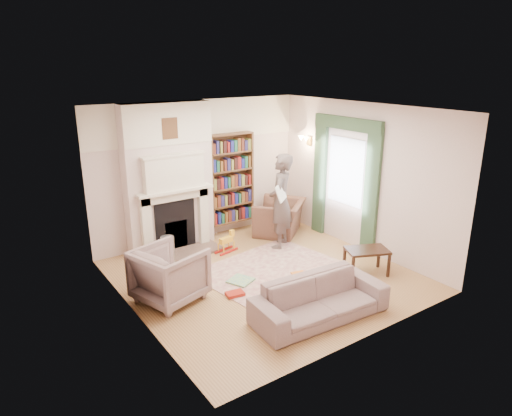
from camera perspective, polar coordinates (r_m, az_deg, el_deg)
floor at (r=7.88m, az=1.04°, el=-8.45°), size 4.50×4.50×0.00m
ceiling at (r=7.10m, az=1.17°, el=12.26°), size 4.50×4.50×0.00m
wall_back at (r=9.23m, az=-7.09°, el=4.62°), size 4.50×0.00×4.50m
wall_front at (r=5.79m, az=14.21°, el=-3.90°), size 4.50×0.00×4.50m
wall_left at (r=6.39m, az=-15.55°, el=-1.95°), size 0.00×4.50×4.50m
wall_right at (r=8.83m, az=13.09°, el=3.68°), size 0.00×4.50×4.50m
fireplace at (r=8.74m, az=-10.82°, el=3.60°), size 1.70×0.58×2.80m
bookcase at (r=9.48m, az=-3.19°, el=3.69°), size 1.00×0.24×1.85m
window at (r=9.07m, az=11.19°, el=4.51°), size 0.02×0.90×1.30m
curtain_left at (r=8.65m, az=14.22°, el=1.93°), size 0.07×0.32×2.40m
curtain_right at (r=9.59m, az=7.98°, el=3.86°), size 0.07×0.32×2.40m
pelmet at (r=8.88m, az=11.35°, el=10.32°), size 0.09×1.70×0.24m
wall_sconce at (r=9.63m, az=5.79°, el=8.26°), size 0.20×0.24×0.24m
rug at (r=8.07m, az=2.01°, el=-7.74°), size 2.63×2.17×0.01m
armchair_reading at (r=9.66m, az=2.98°, el=-1.16°), size 1.42×1.40×0.70m
armchair_left at (r=7.08m, az=-10.73°, el=-8.14°), size 1.16×1.14×0.85m
sofa at (r=6.64m, az=7.99°, el=-11.19°), size 2.03×0.90×0.58m
man_reading at (r=8.77m, az=3.08°, el=0.84°), size 0.81×0.77×1.86m
newspaper at (r=8.46m, az=3.13°, el=1.94°), size 0.42×0.37×0.30m
coffee_table at (r=8.09m, az=13.62°, el=-6.50°), size 0.82×0.70×0.45m
paraffin_heater at (r=8.29m, az=-10.95°, el=-5.34°), size 0.27×0.27×0.55m
rocking_horse at (r=8.75m, az=-3.75°, el=-4.28°), size 0.49×0.28×0.40m
board_game at (r=7.66m, az=-1.93°, el=-9.05°), size 0.48×0.48×0.03m
game_box_lid at (r=7.24m, az=-2.64°, el=-10.66°), size 0.31×0.23×0.05m
comic_annuals at (r=7.73m, az=4.30°, el=-8.90°), size 0.80×0.42×0.02m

